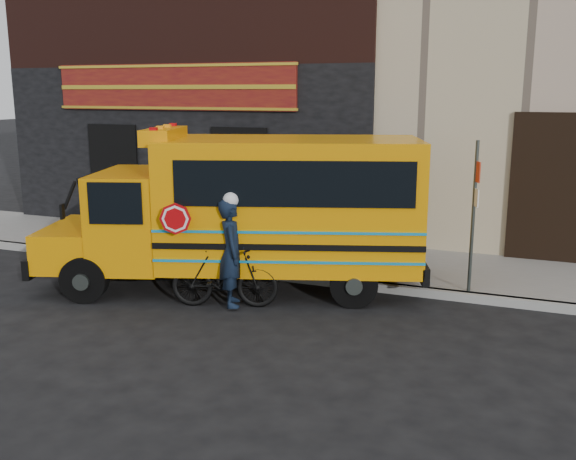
{
  "coord_description": "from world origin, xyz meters",
  "views": [
    {
      "loc": [
        3.45,
        -8.39,
        3.57
      ],
      "look_at": [
        -0.58,
        1.85,
        1.17
      ],
      "focal_mm": 40.0,
      "sensor_mm": 36.0,
      "label": 1
    }
  ],
  "objects_px": {
    "bicycle": "(225,276)",
    "cyclist": "(232,256)",
    "sign_pole": "(474,213)",
    "school_bus": "(254,208)"
  },
  "relations": [
    {
      "from": "school_bus",
      "to": "cyclist",
      "type": "bearing_deg",
      "value": -84.51
    },
    {
      "from": "cyclist",
      "to": "school_bus",
      "type": "bearing_deg",
      "value": -22.25
    },
    {
      "from": "sign_pole",
      "to": "bicycle",
      "type": "xyz_separation_m",
      "value": [
        -3.78,
        -1.89,
        -1.0
      ]
    },
    {
      "from": "sign_pole",
      "to": "bicycle",
      "type": "bearing_deg",
      "value": -153.42
    },
    {
      "from": "sign_pole",
      "to": "cyclist",
      "type": "relative_size",
      "value": 1.53
    },
    {
      "from": "school_bus",
      "to": "cyclist",
      "type": "distance_m",
      "value": 1.29
    },
    {
      "from": "bicycle",
      "to": "cyclist",
      "type": "bearing_deg",
      "value": -103.91
    },
    {
      "from": "cyclist",
      "to": "sign_pole",
      "type": "bearing_deg",
      "value": -90.42
    },
    {
      "from": "school_bus",
      "to": "bicycle",
      "type": "height_order",
      "value": "school_bus"
    },
    {
      "from": "bicycle",
      "to": "cyclist",
      "type": "relative_size",
      "value": 1.0
    }
  ]
}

